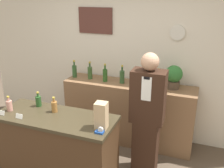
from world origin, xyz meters
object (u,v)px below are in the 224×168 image
shopkeeper (147,117)px  potted_plant (174,76)px  tape_dispenser (100,131)px  paper_bag (101,116)px

shopkeeper → potted_plant: shopkeeper is taller
potted_plant → tape_dispenser: size_ratio=3.87×
shopkeeper → potted_plant: bearing=72.9°
shopkeeper → paper_bag: shopkeeper is taller
shopkeeper → paper_bag: 0.78m
potted_plant → tape_dispenser: bearing=-110.8°
tape_dispenser → potted_plant: bearing=69.2°
paper_bag → shopkeeper: bearing=61.0°
shopkeeper → tape_dispenser: bearing=-114.1°
paper_bag → potted_plant: bearing=66.9°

